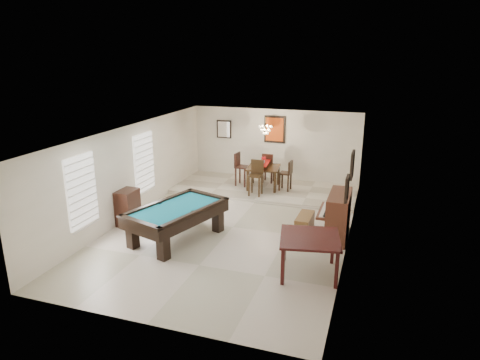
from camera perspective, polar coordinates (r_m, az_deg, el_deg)
The scene contains 25 objects.
ground_plane at distance 11.56m, azimuth -0.95°, elevation -6.33°, with size 6.00×9.00×0.02m, color beige.
wall_back at distance 15.29m, azimuth 4.64°, elevation 4.56°, with size 6.00×0.04×2.60m, color silver.
wall_front at distance 7.31m, azimuth -12.93°, elevation -9.92°, with size 6.00×0.04×2.60m, color silver.
wall_left at distance 12.40m, azimuth -14.18°, elevation 1.17°, with size 0.04×9.00×2.60m, color silver.
wall_right at distance 10.54m, azimuth 14.60°, elevation -1.61°, with size 0.04×9.00×2.60m, color silver.
ceiling at distance 10.80m, azimuth -1.01°, elevation 6.50°, with size 6.00×9.00×0.04m, color white.
dining_step at distance 14.45m, azimuth 3.33°, elevation -1.25°, with size 6.00×2.50×0.12m, color beige.
window_left_front at distance 10.65m, azimuth -20.36°, elevation -1.39°, with size 0.06×1.00×1.70m, color white.
window_left_rear at distance 12.84m, azimuth -12.68°, elevation 2.28°, with size 0.06×1.00×1.70m, color white.
pool_table at distance 10.82m, azimuth -8.41°, elevation -5.75°, with size 1.35×2.49×0.83m, color black, non-canonical shape.
square_table at distance 9.23m, azimuth 9.19°, elevation -9.89°, with size 1.22×1.22×0.84m, color black, non-canonical shape.
upright_piano at distance 11.02m, azimuth 12.29°, elevation -4.61°, with size 0.78×1.39×1.16m, color #5D2E1E, non-canonical shape.
piano_bench at distance 11.18m, azimuth 8.60°, elevation -5.90°, with size 0.35×0.91×0.51m, color brown.
apothecary_chest at distance 11.96m, azimuth -14.72°, elevation -3.54°, with size 0.43×0.65×0.97m, color black.
dining_table at distance 14.29m, azimuth 3.14°, elevation 0.59°, with size 1.03×1.03×0.85m, color black, non-canonical shape.
flower_vase at distance 14.15m, azimuth 3.18°, elevation 2.69°, with size 0.13×0.13×0.23m, color #AE0E12, non-canonical shape.
dining_chair_south at distance 13.52m, azimuth 2.09°, elevation 0.25°, with size 0.41×0.41×1.12m, color black, non-canonical shape.
dining_chair_north at distance 14.94m, azimuth 3.82°, elevation 1.68°, with size 0.39×0.39×1.04m, color black, non-canonical shape.
dining_chair_west at distance 14.50m, azimuth 0.30°, elevation 1.42°, with size 0.42×0.42×1.13m, color black, non-canonical shape.
dining_chair_east at distance 14.10m, azimuth 6.07°, elevation 0.61°, with size 0.37×0.37×1.00m, color black, non-canonical shape.
chandelier at distance 13.88m, azimuth 3.42°, elevation 7.12°, with size 0.44×0.44×0.60m, color #FFE5B2, non-canonical shape.
back_painting at distance 15.14m, azimuth 4.66°, elevation 6.75°, with size 0.75×0.06×0.95m, color #D84C14.
back_mirror at distance 15.71m, azimuth -2.14°, elevation 6.79°, with size 0.55×0.06×0.65m, color white.
right_picture_upper at distance 10.67m, azimuth 14.74°, elevation 1.96°, with size 0.06×0.55×0.65m, color slate.
right_picture_lower at distance 9.47m, azimuth 14.07°, elevation -1.12°, with size 0.06×0.45×0.55m, color gray.
Camera 1 is at (3.54, -10.02, 4.54)m, focal length 32.00 mm.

